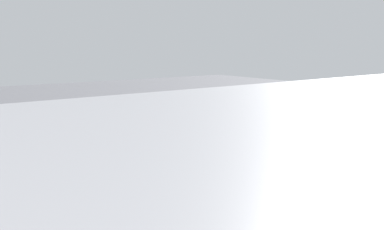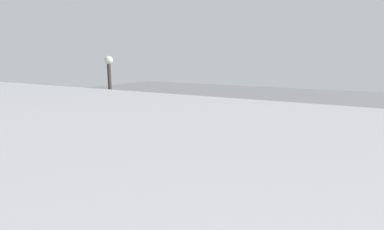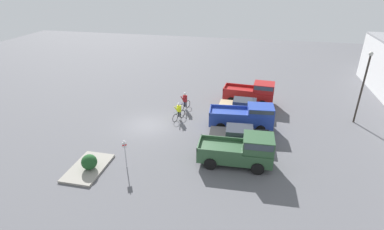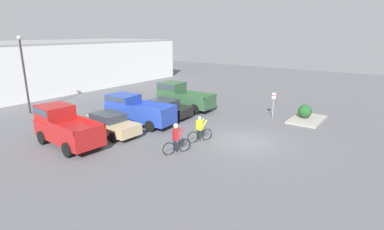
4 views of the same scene
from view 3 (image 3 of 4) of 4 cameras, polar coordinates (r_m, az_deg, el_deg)
name	(u,v)px [view 3 (image 3 of 4)]	position (r m, az deg, el deg)	size (l,w,h in m)	color
ground_plane	(148,125)	(26.88, -8.30, -1.90)	(80.00, 80.00, 0.00)	#56565B
pickup_truck_0	(253,93)	(31.14, 11.50, 4.19)	(2.45, 5.12, 2.31)	maroon
sedan_0	(244,107)	(28.75, 9.94, 1.52)	(1.98, 4.79, 1.47)	tan
pickup_truck_1	(245,116)	(26.08, 10.14, -0.22)	(2.52, 5.53, 2.12)	#233D9E
sedan_1	(239,136)	(23.75, 8.96, -3.93)	(2.24, 4.72, 1.40)	black
pickup_truck_2	(243,150)	(21.10, 9.63, -6.54)	(2.35, 5.19, 2.32)	#2D5133
cyclist_0	(179,111)	(27.27, -2.54, 0.68)	(1.71, 0.75, 1.68)	black
cyclist_1	(185,101)	(29.31, -1.38, 2.75)	(1.67, 0.73, 1.80)	black
fire_lane_sign	(125,152)	(20.94, -12.63, -6.80)	(0.17, 0.27, 2.12)	#9E9EA3
lamppost	(364,82)	(29.50, 29.88, 5.41)	(0.36, 0.36, 6.42)	#2D2823
curb_island	(88,168)	(22.17, -19.16, -9.48)	(3.67, 2.25, 0.15)	gray
shrub	(89,162)	(21.63, -18.99, -8.46)	(1.06, 1.06, 1.06)	#1E4C23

